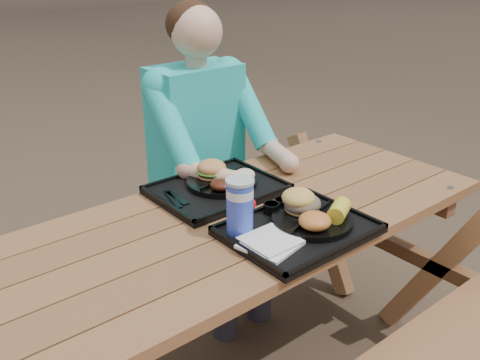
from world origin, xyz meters
TOP-DOWN VIEW (x-y plane):
  - picnic_table at (0.00, 0.00)m, footprint 1.80×1.49m
  - tray_near at (0.06, -0.21)m, footprint 0.45×0.35m
  - tray_far at (0.05, 0.19)m, footprint 0.45×0.35m
  - plate_near at (0.12, -0.22)m, footprint 0.26×0.26m
  - plate_far at (0.08, 0.20)m, footprint 0.26×0.26m
  - napkin_stack at (-0.08, -0.24)m, footprint 0.18×0.18m
  - soda_cup at (-0.10, -0.11)m, footprint 0.08×0.08m
  - condiment_bbq at (0.07, -0.08)m, footprint 0.05×0.05m
  - condiment_mustard at (0.12, -0.08)m, footprint 0.05×0.05m
  - sandwich at (0.13, -0.16)m, footprint 0.12×0.12m
  - mac_cheese at (0.07, -0.27)m, footprint 0.10×0.10m
  - corn_cob at (0.18, -0.27)m, footprint 0.13×0.13m
  - cutlery_far at (-0.11, 0.21)m, footprint 0.03×0.14m
  - burger at (0.07, 0.25)m, footprint 0.11×0.11m
  - baked_beans at (0.03, 0.14)m, footprint 0.08×0.08m
  - potato_salad at (0.14, 0.15)m, footprint 0.08×0.08m
  - diner at (0.24, 0.57)m, footprint 0.48×0.84m

SIDE VIEW (x-z plane):
  - picnic_table at x=0.00m, z-range 0.00..0.75m
  - diner at x=0.24m, z-range 0.00..1.28m
  - tray_near at x=0.06m, z-range 0.75..0.77m
  - tray_far at x=0.05m, z-range 0.75..0.77m
  - cutlery_far at x=-0.11m, z-range 0.77..0.78m
  - napkin_stack at x=-0.08m, z-range 0.77..0.79m
  - plate_near at x=0.12m, z-range 0.77..0.79m
  - plate_far at x=0.08m, z-range 0.77..0.79m
  - condiment_mustard at x=0.12m, z-range 0.77..0.80m
  - condiment_bbq at x=0.07m, z-range 0.77..0.80m
  - baked_beans at x=0.03m, z-range 0.79..0.83m
  - potato_salad at x=0.14m, z-range 0.79..0.83m
  - mac_cheese at x=0.07m, z-range 0.79..0.84m
  - corn_cob at x=0.18m, z-range 0.79..0.85m
  - burger at x=0.07m, z-range 0.79..0.89m
  - sandwich at x=0.13m, z-range 0.79..0.91m
  - soda_cup at x=-0.10m, z-range 0.77..0.94m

